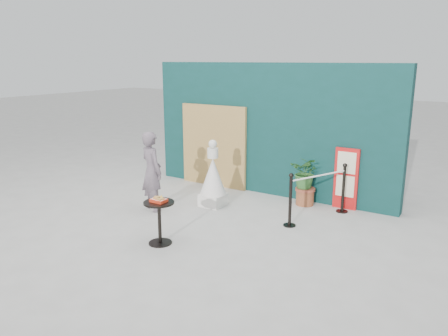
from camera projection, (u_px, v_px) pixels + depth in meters
ground at (188, 236)px, 7.80m from camera, size 60.00×60.00×0.00m
back_wall at (269, 129)px, 10.02m from camera, size 6.00×0.30×3.00m
bamboo_fence at (214, 146)px, 10.69m from camera, size 1.80×0.08×2.00m
woman at (152, 171)px, 8.97m from camera, size 0.71×0.59×1.66m
menu_board at (346, 179)px, 9.08m from camera, size 0.50×0.07×1.30m
statue at (213, 179)px, 9.28m from camera, size 0.56×0.56×1.44m
cafe_table at (159, 216)px, 7.37m from camera, size 0.52×0.52×0.75m
food_basket at (159, 200)px, 7.30m from camera, size 0.26×0.19×0.11m
planter at (306, 177)px, 9.33m from camera, size 0.63×0.55×1.08m
stanchion_barrier at (318, 195)px, 8.54m from camera, size 0.84×1.54×1.03m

